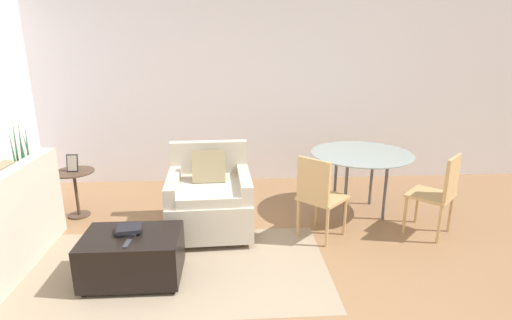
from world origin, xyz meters
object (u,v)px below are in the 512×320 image
Objects in this scene: ottoman at (133,255)px; dining_chair_near_left at (318,193)px; tv_remote_primary at (127,244)px; book_stack at (129,230)px; picture_frame at (72,163)px; dining_table at (361,159)px; armchair at (210,199)px; side_table at (75,184)px; potted_plant at (30,195)px; dining_chair_near_right at (440,190)px.

ottoman is 1.90m from dining_chair_near_left.
dining_chair_near_left reaches higher than tv_remote_primary.
picture_frame is (-0.95, 1.36, 0.21)m from book_stack.
dining_table is at bearing 28.53° from ottoman.
armchair is 1.67m from side_table.
book_stack is 0.20× the size of potted_plant.
dining_table reaches higher than side_table.
picture_frame is 0.22× the size of dining_chair_near_right.
potted_plant is 1.32× the size of dining_chair_near_left.
dining_chair_near_left reaches higher than book_stack.
armchair reaches higher than dining_table.
dining_chair_near_right is at bearing 0.00° from dining_chair_near_left.
armchair is 1.85m from dining_table.
potted_plant is 0.99× the size of dining_table.
dining_chair_near_right is (3.05, 0.82, 0.09)m from tv_remote_primary.
dining_table is at bearing 31.38° from tv_remote_primary.
armchair is 1.09× the size of dining_chair_near_right.
armchair is 0.83× the size of potted_plant.
tv_remote_primary is at bearing -57.78° from picture_frame.
side_table is 2.80× the size of picture_frame.
ottoman is 1.47× the size of side_table.
ottoman is at bearing -159.41° from dining_chair_near_left.
armchair is 7.16× the size of tv_remote_primary.
armchair is at bearing -168.34° from dining_table.
picture_frame is at bearing 90.00° from side_table.
book_stack is at bearing -161.02° from dining_chair_near_left.
book_stack is 3.14m from dining_chair_near_right.
dining_table reaches higher than book_stack.
picture_frame reaches higher than side_table.
dining_chair_near_left is at bearing -135.00° from dining_table.
potted_plant is at bearing 177.79° from dining_table.
dining_chair_near_right is at bearing -6.57° from armchair.
side_table reaches higher than tv_remote_primary.
armchair is at bearing -16.17° from picture_frame.
potted_plant reaches higher than armchair.
ottoman is 0.25m from tv_remote_primary.
picture_frame is at bearing 169.54° from dining_chair_near_right.
picture_frame is (-0.98, 1.41, 0.43)m from ottoman.
dining_chair_near_right is (2.43, -0.28, 0.15)m from armchair.
dining_chair_near_right reaches higher than side_table.
dining_chair_near_left is (1.79, 0.61, 0.06)m from book_stack.
potted_plant reaches higher than dining_table.
tv_remote_primary is (0.01, -0.16, 0.20)m from ottoman.
book_stack is 0.26× the size of dining_chair_near_right.
tv_remote_primary is 1.86m from picture_frame.
ottoman is 0.92× the size of dining_chair_near_left.
ottoman is 6.06× the size of tv_remote_primary.
dining_chair_near_left is (1.14, -0.28, 0.15)m from armchair.
ottoman is 0.92× the size of dining_chair_near_right.
tv_remote_primary is 0.11× the size of dining_table.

